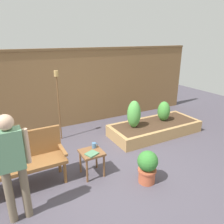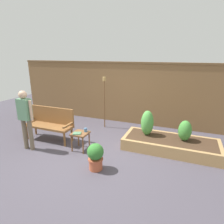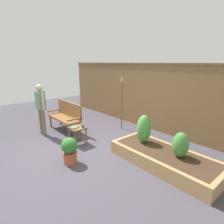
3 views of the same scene
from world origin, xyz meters
The scene contains 12 objects.
ground_plane centered at (0.00, 0.00, 0.00)m, with size 14.00×14.00×0.00m, color #47424C.
fence_back centered at (0.00, 2.60, 1.09)m, with size 8.40×0.14×2.16m.
garden_bench centered at (-1.48, 0.38, 0.54)m, with size 1.44×0.48×0.94m.
side_table centered at (-0.32, 0.09, 0.40)m, with size 0.40×0.40×0.48m.
cup_on_table centered at (-0.22, 0.20, 0.53)m, with size 0.12×0.08×0.10m.
book_on_table centered at (-0.35, 0.00, 0.49)m, with size 0.20×0.17×0.02m, color #4C7A56.
potted_boxwood centered at (0.44, -0.56, 0.32)m, with size 0.36×0.36×0.60m.
raised_planter_bed centered at (1.85, 0.95, 0.15)m, with size 2.40×1.00×0.30m.
shrub_near_bench centered at (1.21, 1.01, 0.64)m, with size 0.33×0.33×0.68m.
shrub_far_corner centered at (2.17, 1.01, 0.56)m, with size 0.33×0.33×0.53m.
tiki_torch centered at (-0.40, 1.84, 1.17)m, with size 0.10×0.10×1.71m.
person_by_bench centered at (-1.60, -0.37, 0.93)m, with size 0.47×0.20×1.56m.
Camera 2 is at (2.14, -3.87, 2.41)m, focal length 31.05 mm.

